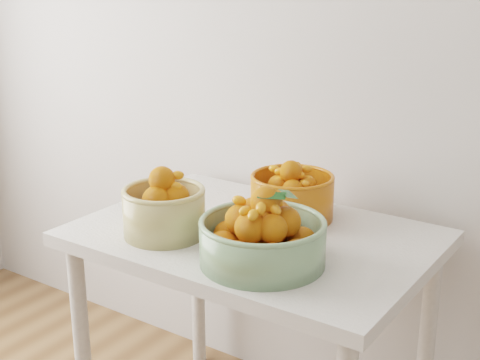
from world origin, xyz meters
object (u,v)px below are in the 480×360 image
Objects in this scene: bowl_green at (262,237)px; bowl_orange at (292,195)px; bowl_cream at (164,209)px; table at (254,262)px.

bowl_orange is at bearing 107.21° from bowl_green.
table is at bearing 39.07° from bowl_cream.
bowl_green reaches higher than bowl_orange.
bowl_green is at bearing -72.79° from bowl_orange.
bowl_cream is (-0.20, -0.16, 0.17)m from table.
bowl_green is (0.13, -0.17, 0.17)m from table.
table is 2.66× the size of bowl_green.
bowl_cream is at bearing -125.56° from bowl_orange.
bowl_cream is at bearing 178.68° from bowl_green.
table is at bearing -100.98° from bowl_orange.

